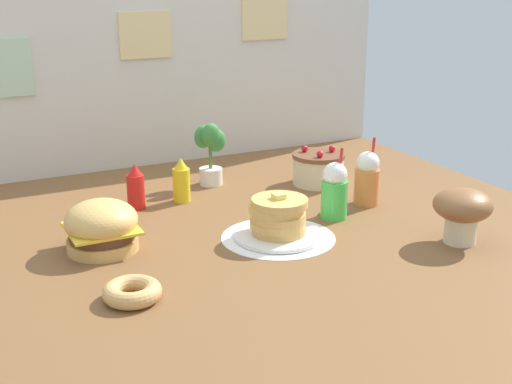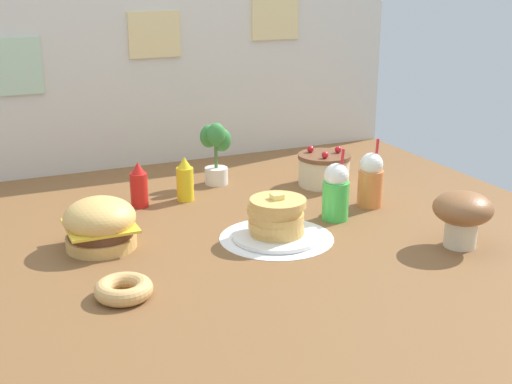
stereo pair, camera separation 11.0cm
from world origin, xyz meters
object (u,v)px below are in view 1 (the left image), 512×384
at_px(donut_pink_glaze, 132,291).
at_px(mushroom_stool, 462,210).
at_px(burger, 102,227).
at_px(orange_float_cup, 367,178).
at_px(mustard_bottle, 181,181).
at_px(potted_plant, 210,151).
at_px(cream_soda_cup, 334,191).
at_px(layer_cake, 318,168).
at_px(pancake_stack, 278,220).
at_px(ketchup_bottle, 136,188).

bearing_deg(donut_pink_glaze, mushroom_stool, -4.48).
height_order(burger, orange_float_cup, orange_float_cup).
height_order(mustard_bottle, orange_float_cup, orange_float_cup).
bearing_deg(mushroom_stool, potted_plant, 116.74).
bearing_deg(burger, cream_soda_cup, -5.64).
height_order(layer_cake, mushroom_stool, mushroom_stool).
bearing_deg(cream_soda_cup, mustard_bottle, 135.40).
distance_m(mustard_bottle, potted_plant, 0.26).
relative_size(burger, mushroom_stool, 1.21).
relative_size(pancake_stack, layer_cake, 1.36).
bearing_deg(mustard_bottle, donut_pink_glaze, -120.25).
xyz_separation_m(mustard_bottle, mushroom_stool, (0.69, -0.83, 0.03)).
relative_size(layer_cake, orange_float_cup, 0.83).
bearing_deg(burger, pancake_stack, -16.45).
xyz_separation_m(burger, pancake_stack, (0.57, -0.17, -0.02)).
bearing_deg(cream_soda_cup, pancake_stack, -163.41).
relative_size(layer_cake, mushroom_stool, 1.13).
distance_m(ketchup_bottle, mustard_bottle, 0.19).
xyz_separation_m(mustard_bottle, donut_pink_glaze, (-0.43, -0.74, -0.06)).
height_order(mustard_bottle, mushroom_stool, mushroom_stool).
distance_m(orange_float_cup, mushroom_stool, 0.48).
relative_size(cream_soda_cup, orange_float_cup, 1.00).
height_order(pancake_stack, layer_cake, layer_cake).
bearing_deg(ketchup_bottle, orange_float_cup, -23.53).
bearing_deg(cream_soda_cup, potted_plant, 112.70).
xyz_separation_m(potted_plant, mushroom_stool, (0.50, -0.99, -0.03)).
distance_m(burger, mushroom_stool, 1.21).
xyz_separation_m(cream_soda_cup, potted_plant, (-0.25, 0.59, 0.04)).
distance_m(cream_soda_cup, mushroom_stool, 0.47).
bearing_deg(ketchup_bottle, potted_plant, 22.18).
distance_m(pancake_stack, mushroom_stool, 0.62).
relative_size(burger, mustard_bottle, 1.33).
bearing_deg(ketchup_bottle, mustard_bottle, 0.04).
height_order(ketchup_bottle, donut_pink_glaze, ketchup_bottle).
distance_m(layer_cake, potted_plant, 0.47).
bearing_deg(potted_plant, mushroom_stool, -63.26).
relative_size(ketchup_bottle, mustard_bottle, 1.00).
distance_m(layer_cake, mustard_bottle, 0.61).
bearing_deg(orange_float_cup, cream_soda_cup, -159.81).
bearing_deg(donut_pink_glaze, burger, 86.99).
bearing_deg(cream_soda_cup, mushroom_stool, -57.77).
bearing_deg(potted_plant, ketchup_bottle, -157.82).
bearing_deg(orange_float_cup, donut_pink_glaze, -160.32).
distance_m(pancake_stack, mustard_bottle, 0.54).
height_order(ketchup_bottle, potted_plant, potted_plant).
height_order(mustard_bottle, donut_pink_glaze, mustard_bottle).
bearing_deg(mushroom_stool, donut_pink_glaze, 175.52).
relative_size(pancake_stack, ketchup_bottle, 1.70).
relative_size(donut_pink_glaze, potted_plant, 0.61).
xyz_separation_m(ketchup_bottle, mushroom_stool, (0.88, -0.83, 0.03)).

